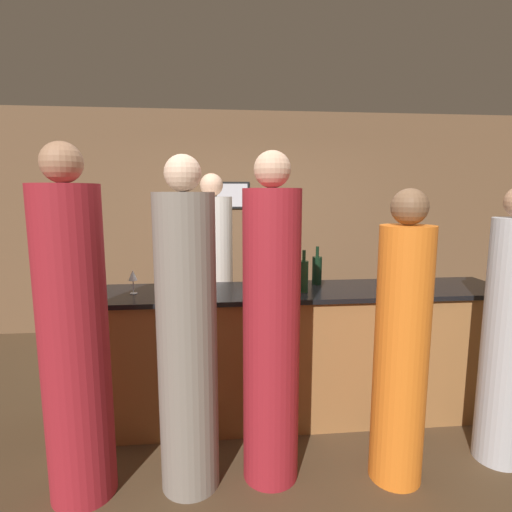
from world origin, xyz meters
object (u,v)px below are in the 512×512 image
guest_0 (271,332)px  guest_4 (187,340)px  guest_1 (74,340)px  wine_bottle_1 (304,276)px  guest_2 (401,349)px  guest_3 (508,337)px  wine_bottle_2 (395,278)px  wine_bottle_0 (317,270)px  bartender (213,283)px

guest_0 → guest_4: size_ratio=1.01×
guest_1 → wine_bottle_1: bearing=23.6°
guest_4 → wine_bottle_1: bearing=37.1°
guest_2 → guest_4: bearing=177.2°
guest_2 → wine_bottle_1: bearing=123.5°
guest_3 → wine_bottle_1: bearing=154.5°
guest_2 → guest_4: (-1.27, 0.06, 0.08)m
guest_3 → guest_4: 2.04m
guest_3 → wine_bottle_2: size_ratio=6.77×
guest_0 → wine_bottle_0: bearing=59.9°
guest_2 → wine_bottle_2: (0.24, 0.63, 0.30)m
guest_2 → guest_1: bearing=178.5°
guest_4 → wine_bottle_0: bearing=41.5°
guest_4 → wine_bottle_1: size_ratio=6.23×
bartender → wine_bottle_0: bartender is taller
guest_3 → guest_1: bearing=-178.9°
guest_2 → wine_bottle_0: guest_2 is taller
bartender → guest_0: bearing=103.3°
wine_bottle_0 → wine_bottle_1: (-0.17, -0.25, 0.01)m
guest_0 → guest_3: 1.54m
wine_bottle_0 → wine_bottle_1: 0.30m
wine_bottle_0 → guest_3: bearing=-38.3°
guest_1 → guest_3: 2.67m
bartender → wine_bottle_2: bartender is taller
guest_1 → wine_bottle_0: guest_1 is taller
guest_2 → guest_3: size_ratio=0.99×
guest_0 → wine_bottle_0: 1.00m
guest_1 → wine_bottle_0: size_ratio=6.56×
guest_0 → guest_1: guest_1 is taller
guest_0 → guest_2: guest_0 is taller
guest_0 → guest_4: (-0.50, -0.03, -0.02)m
wine_bottle_1 → guest_2: bearing=-56.5°
bartender → wine_bottle_0: size_ratio=6.30×
wine_bottle_0 → wine_bottle_2: bearing=-30.3°
wine_bottle_1 → wine_bottle_2: size_ratio=1.18×
guest_3 → wine_bottle_0: 1.38m
wine_bottle_0 → wine_bottle_2: 0.61m
bartender → guest_4: guest_4 is taller
guest_2 → guest_3: (0.77, 0.10, 0.01)m
guest_1 → wine_bottle_2: bearing=15.2°
guest_1 → wine_bottle_2: size_ratio=7.59×
guest_2 → bartender: bearing=125.1°
guest_0 → guest_4: 0.50m
wine_bottle_2 → bartender: bearing=144.3°
bartender → guest_2: bearing=125.1°
guest_3 → guest_2: bearing=-172.4°
guest_1 → guest_4: guest_1 is taller
bartender → guest_1: size_ratio=0.96×
wine_bottle_2 → guest_0: bearing=-152.0°
guest_4 → wine_bottle_2: guest_4 is taller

